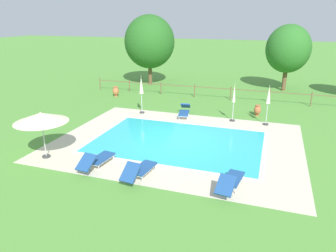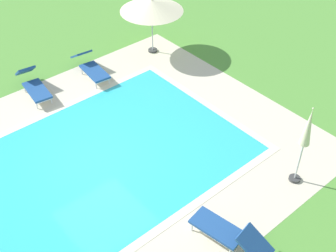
{
  "view_description": "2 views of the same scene",
  "coord_description": "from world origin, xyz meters",
  "views": [
    {
      "loc": [
        4.36,
        -14.38,
        6.08
      ],
      "look_at": [
        -0.7,
        0.5,
        0.6
      ],
      "focal_mm": 33.36,
      "sensor_mm": 36.0,
      "label": 1
    },
    {
      "loc": [
        4.35,
        8.18,
        8.99
      ],
      "look_at": [
        -1.72,
        1.12,
        1.16
      ],
      "focal_mm": 47.46,
      "sensor_mm": 36.0,
      "label": 2
    }
  ],
  "objects": [
    {
      "name": "sun_lounger_north_near_steps",
      "position": [
        3.27,
        -3.92,
        0.36
      ],
      "size": [
        0.88,
        2.09,
        0.79
      ],
      "color": "navy",
      "rests_on": "ground"
    },
    {
      "name": "sun_lounger_north_far",
      "position": [
        -0.86,
        4.28,
        0.36
      ],
      "size": [
        0.95,
        2.11,
        0.77
      ],
      "color": "navy",
      "rests_on": "ground"
    },
    {
      "name": "patio_umbrella_closed_row_mid_west",
      "position": [
        -3.76,
        4.08,
        1.71
      ],
      "size": [
        0.32,
        0.32,
        2.5
      ],
      "color": "#383838",
      "rests_on": "ground"
    },
    {
      "name": "terracotta_urn_by_tree",
      "position": [
        -7.64,
        7.75,
        0.43
      ],
      "size": [
        0.5,
        0.5,
        0.81
      ],
      "color": "#B7663D",
      "rests_on": "ground"
    },
    {
      "name": "patio_umbrella_closed_row_centre",
      "position": [
        4.22,
        4.21,
        1.6
      ],
      "size": [
        0.32,
        0.32,
        2.38
      ],
      "color": "#383838",
      "rests_on": "ground"
    },
    {
      "name": "perimeter_fence",
      "position": [
        -0.08,
        9.57,
        0.68
      ],
      "size": [
        20.22,
        0.08,
        1.05
      ],
      "color": "brown",
      "rests_on": "ground"
    },
    {
      "name": "ground_plane",
      "position": [
        0.0,
        0.0,
        0.0
      ],
      "size": [
        160.0,
        160.0,
        0.0
      ],
      "primitive_type": "plane",
      "color": "#518E38"
    },
    {
      "name": "sun_lounger_north_mid",
      "position": [
        -2.38,
        -3.92,
        0.36
      ],
      "size": [
        0.81,
        2.08,
        0.79
      ],
      "color": "navy",
      "rests_on": "ground"
    },
    {
      "name": "pool_coping_rim",
      "position": [
        0.0,
        0.0,
        0.01
      ],
      "size": [
        8.92,
        6.12,
        0.01
      ],
      "color": "beige",
      "rests_on": "ground"
    },
    {
      "name": "swimming_pool_water",
      "position": [
        0.0,
        0.0,
        0.01
      ],
      "size": [
        8.44,
        5.64,
        0.01
      ],
      "primitive_type": "cube",
      "color": "#2DB7C6",
      "rests_on": "ground"
    },
    {
      "name": "sun_lounger_north_end",
      "position": [
        -0.28,
        -4.21,
        0.37
      ],
      "size": [
        0.84,
        2.05,
        0.86
      ],
      "color": "navy",
      "rests_on": "ground"
    },
    {
      "name": "tree_west_mid",
      "position": [
        5.29,
        14.45,
        3.57
      ],
      "size": [
        3.7,
        3.7,
        5.59
      ],
      "color": "brown",
      "rests_on": "ground"
    },
    {
      "name": "terracotta_urn_near_fence",
      "position": [
        3.6,
        5.97,
        0.38
      ],
      "size": [
        0.44,
        0.44,
        0.71
      ],
      "color": "#A85B38",
      "rests_on": "ground"
    },
    {
      "name": "pool_deck_paving",
      "position": [
        0.0,
        0.0,
        0.0
      ],
      "size": [
        12.33,
        9.53,
        0.01
      ],
      "primitive_type": "cube",
      "color": "beige",
      "rests_on": "ground"
    },
    {
      "name": "patio_umbrella_closed_row_west",
      "position": [
        2.23,
        4.3,
        1.45
      ],
      "size": [
        0.32,
        0.32,
        2.35
      ],
      "color": "#383838",
      "rests_on": "ground"
    },
    {
      "name": "patio_umbrella_open_foreground",
      "position": [
        -5.15,
        -3.8,
        1.91
      ],
      "size": [
        2.36,
        2.36,
        2.17
      ],
      "color": "#383838",
      "rests_on": "ground"
    },
    {
      "name": "tree_centre",
      "position": [
        -6.77,
        13.11,
        3.95
      ],
      "size": [
        4.59,
        4.59,
        6.37
      ],
      "color": "brown",
      "rests_on": "ground"
    }
  ]
}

